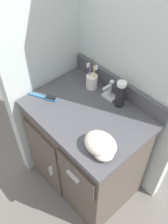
{
  "coord_description": "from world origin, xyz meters",
  "views": [
    {
      "loc": [
        0.76,
        -0.71,
        1.9
      ],
      "look_at": [
        0.0,
        -0.03,
        0.82
      ],
      "focal_mm": 40.0,
      "sensor_mm": 36.0,
      "label": 1
    }
  ],
  "objects_px": {
    "hairbrush": "(47,97)",
    "shaving_cream_can": "(120,94)",
    "toothbrush_cup": "(92,81)",
    "hand_towel": "(101,146)"
  },
  "relations": [
    {
      "from": "toothbrush_cup",
      "to": "hand_towel",
      "type": "relative_size",
      "value": 0.98
    },
    {
      "from": "toothbrush_cup",
      "to": "shaving_cream_can",
      "type": "bearing_deg",
      "value": 3.3
    },
    {
      "from": "hand_towel",
      "to": "toothbrush_cup",
      "type": "bearing_deg",
      "value": 142.13
    },
    {
      "from": "shaving_cream_can",
      "to": "hairbrush",
      "type": "relative_size",
      "value": 0.95
    },
    {
      "from": "shaving_cream_can",
      "to": "hand_towel",
      "type": "xyz_separation_m",
      "value": [
        0.17,
        -0.33,
        -0.05
      ]
    },
    {
      "from": "toothbrush_cup",
      "to": "hand_towel",
      "type": "xyz_separation_m",
      "value": [
        0.4,
        -0.31,
        -0.01
      ]
    },
    {
      "from": "toothbrush_cup",
      "to": "shaving_cream_can",
      "type": "relative_size",
      "value": 1.08
    },
    {
      "from": "hand_towel",
      "to": "shaving_cream_can",
      "type": "bearing_deg",
      "value": 117.21
    },
    {
      "from": "hairbrush",
      "to": "toothbrush_cup",
      "type": "bearing_deg",
      "value": 42.11
    },
    {
      "from": "hairbrush",
      "to": "shaving_cream_can",
      "type": "bearing_deg",
      "value": 14.19
    }
  ]
}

